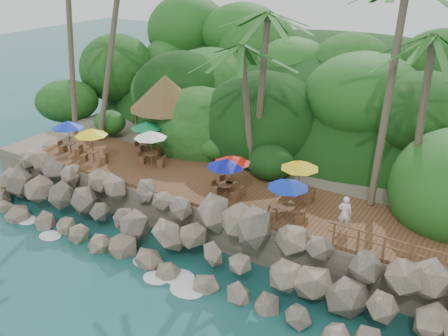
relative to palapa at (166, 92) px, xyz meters
The scene contains 11 objects.
ground 13.22m from the palapa, 55.24° to the right, with size 140.00×140.00×0.00m, color #19514F.
land_base 10.36m from the palapa, 42.64° to the left, with size 32.00×25.20×2.10m, color gray.
jungle_hill 16.37m from the palapa, 63.75° to the left, with size 44.80×28.00×15.40m, color #143811.
seawall 11.30m from the palapa, 48.89° to the right, with size 29.00×4.00×2.30m, color gray, non-canonical shape.
terrace 8.54m from the palapa, 29.04° to the right, with size 26.00×5.00×0.20m, color brown.
jungle_foliage 10.34m from the palapa, 37.71° to the left, with size 44.00×16.00×12.00m, color #143811, non-canonical shape.
foam_line 12.98m from the palapa, 54.40° to the right, with size 25.20×0.80×0.06m.
palapa is the anchor object (origin of this frame).
dining_clusters 6.94m from the palapa, 35.22° to the right, with size 22.62×5.19×2.15m.
railing 19.04m from the palapa, 18.95° to the right, with size 8.30×0.10×1.00m.
waiter 15.00m from the palapa, 19.11° to the right, with size 0.63×0.41×1.73m, color white.
Camera 1 is at (13.43, -15.54, 14.37)m, focal length 41.16 mm.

